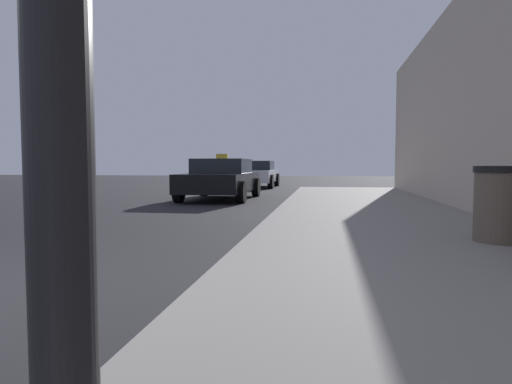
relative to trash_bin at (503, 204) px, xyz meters
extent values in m
cube|color=gray|center=(-1.16, -2.92, -0.54)|extent=(4.00, 32.00, 0.15)
cylinder|color=brown|center=(0.00, 0.00, -0.04)|extent=(0.66, 0.66, 0.84)
cylinder|color=black|center=(0.00, 0.00, 0.42)|extent=(0.70, 0.70, 0.08)
cube|color=black|center=(-5.38, 7.83, -0.07)|extent=(1.83, 4.24, 0.55)
cube|color=black|center=(-5.38, 8.04, 0.43)|extent=(1.61, 1.91, 0.45)
cube|color=yellow|center=(-5.38, 8.04, 0.74)|extent=(0.36, 0.14, 0.16)
cylinder|color=black|center=(-4.46, 6.47, -0.29)|extent=(0.22, 0.64, 0.64)
cylinder|color=black|center=(-6.30, 6.47, -0.29)|extent=(0.22, 0.64, 0.64)
cylinder|color=black|center=(-4.46, 9.19, -0.29)|extent=(0.22, 0.64, 0.64)
cylinder|color=black|center=(-6.30, 9.19, -0.29)|extent=(0.22, 0.64, 0.64)
cube|color=white|center=(-5.45, 15.41, -0.07)|extent=(1.79, 4.05, 0.55)
cube|color=black|center=(-5.45, 15.61, 0.43)|extent=(1.58, 1.82, 0.45)
cylinder|color=black|center=(-4.56, 14.11, -0.29)|extent=(0.22, 0.64, 0.64)
cylinder|color=black|center=(-6.35, 14.11, -0.29)|extent=(0.22, 0.64, 0.64)
cylinder|color=black|center=(-4.56, 16.70, -0.29)|extent=(0.22, 0.64, 0.64)
cylinder|color=black|center=(-6.35, 16.70, -0.29)|extent=(0.22, 0.64, 0.64)
camera|label=1|loc=(-2.15, -5.76, 0.47)|focal=31.17mm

